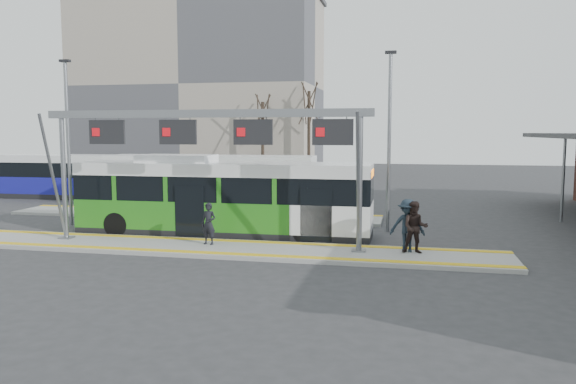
# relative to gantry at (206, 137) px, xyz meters

# --- Properties ---
(ground) EXTENTS (120.00, 120.00, 0.00)m
(ground) POSITION_rel_gantry_xyz_m (0.35, -0.25, -4.30)
(ground) COLOR #2D2D30
(ground) RESTS_ON ground
(platform_main) EXTENTS (22.00, 3.00, 0.15)m
(platform_main) POSITION_rel_gantry_xyz_m (0.35, -0.25, -4.22)
(platform_main) COLOR gray
(platform_main) RESTS_ON ground
(platform_second) EXTENTS (20.00, 3.00, 0.15)m
(platform_second) POSITION_rel_gantry_xyz_m (-3.65, 7.75, -4.22)
(platform_second) COLOR gray
(platform_second) RESTS_ON ground
(tactile_main) EXTENTS (22.00, 2.65, 0.02)m
(tactile_main) POSITION_rel_gantry_xyz_m (0.35, -0.25, -4.14)
(tactile_main) COLOR yellow
(tactile_main) RESTS_ON platform_main
(tactile_second) EXTENTS (20.00, 0.35, 0.02)m
(tactile_second) POSITION_rel_gantry_xyz_m (-3.65, 8.90, -4.14)
(tactile_second) COLOR yellow
(tactile_second) RESTS_ON platform_second
(gantry) EXTENTS (13.00, 1.68, 5.20)m
(gantry) POSITION_rel_gantry_xyz_m (0.00, 0.00, 0.00)
(gantry) COLOR slate
(gantry) RESTS_ON platform_main
(apartment_block) EXTENTS (24.50, 12.50, 18.40)m
(apartment_block) POSITION_rel_gantry_xyz_m (-13.65, 35.75, 4.91)
(apartment_block) COLOR #9F9485
(apartment_block) RESTS_ON ground
(hero_bus) EXTENTS (12.78, 2.85, 3.50)m
(hero_bus) POSITION_rel_gantry_xyz_m (-0.28, 2.76, -2.70)
(hero_bus) COLOR black
(hero_bus) RESTS_ON ground
(bg_bus_green) EXTENTS (12.51, 3.07, 3.11)m
(bg_bus_green) POSITION_rel_gantry_xyz_m (-3.93, 11.26, -2.76)
(bg_bus_green) COLOR black
(bg_bus_green) RESTS_ON ground
(bg_bus_blue) EXTENTS (11.31, 2.63, 2.94)m
(bg_bus_blue) POSITION_rel_gantry_xyz_m (-13.94, 13.87, -2.85)
(bg_bus_blue) COLOR black
(bg_bus_blue) RESTS_ON ground
(passenger_a) EXTENTS (0.65, 0.48, 1.63)m
(passenger_a) POSITION_rel_gantry_xyz_m (0.03, 0.06, -3.34)
(passenger_a) COLOR black
(passenger_a) RESTS_ON platform_main
(passenger_b) EXTENTS (0.93, 0.73, 1.88)m
(passenger_b) POSITION_rel_gantry_xyz_m (7.85, 0.11, -3.21)
(passenger_b) COLOR black
(passenger_b) RESTS_ON platform_main
(passenger_c) EXTENTS (1.26, 0.74, 1.93)m
(passenger_c) POSITION_rel_gantry_xyz_m (7.58, 0.32, -3.18)
(passenger_c) COLOR #19232D
(passenger_c) RESTS_ON platform_main
(tree_left) EXTENTS (1.40, 1.40, 8.08)m
(tree_left) POSITION_rel_gantry_xyz_m (-5.12, 28.28, 1.82)
(tree_left) COLOR #382B21
(tree_left) RESTS_ON ground
(tree_mid) EXTENTS (1.40, 1.40, 9.11)m
(tree_mid) POSITION_rel_gantry_xyz_m (-1.03, 28.77, 2.61)
(tree_mid) COLOR #382B21
(tree_mid) RESTS_ON ground
(tree_far) EXTENTS (1.40, 1.40, 8.46)m
(tree_far) POSITION_rel_gantry_xyz_m (-19.59, 32.36, 2.11)
(tree_far) COLOR #382B21
(tree_far) RESTS_ON ground
(lamp_west) EXTENTS (0.50, 0.25, 7.90)m
(lamp_west) POSITION_rel_gantry_xyz_m (-8.39, 3.86, -0.11)
(lamp_west) COLOR slate
(lamp_west) RESTS_ON ground
(lamp_east) EXTENTS (0.50, 0.25, 8.04)m
(lamp_east) POSITION_rel_gantry_xyz_m (6.71, 5.18, -0.04)
(lamp_east) COLOR slate
(lamp_east) RESTS_ON ground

